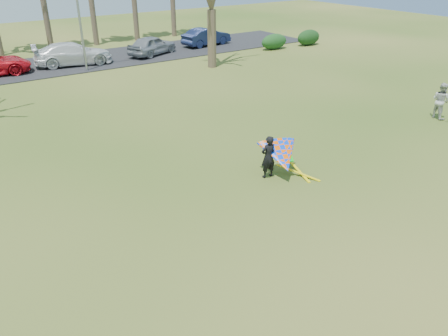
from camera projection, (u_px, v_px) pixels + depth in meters
ground at (260, 223)px, 13.70m from camera, size 100.00×100.00×0.00m
parking_strip at (47, 66)px, 32.09m from camera, size 46.00×7.00×0.06m
streetlight at (80, 4)px, 29.00m from camera, size 2.28×0.18×8.00m
hedge_near at (274, 42)px, 37.51m from camera, size 2.59×1.17×1.29m
hedge_far at (309, 37)px, 39.09m from camera, size 2.45×1.15×1.36m
car_3 at (73, 54)px, 32.06m from camera, size 5.83×3.18×1.60m
car_4 at (152, 45)px, 35.17m from camera, size 4.82×3.43×1.52m
car_5 at (206, 37)px, 38.71m from camera, size 4.74×2.20×1.50m
pedestrian_a at (441, 101)px, 21.88m from camera, size 0.82×0.98×1.83m
kite_flyer at (281, 156)px, 16.15m from camera, size 2.13×2.39×2.02m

